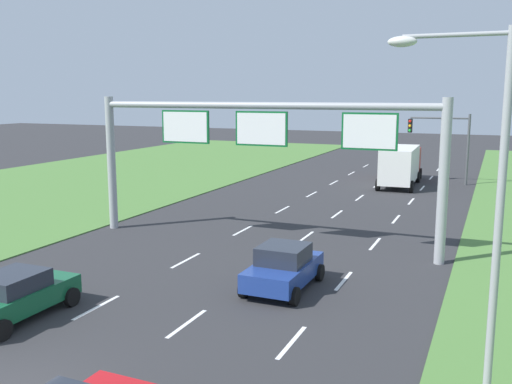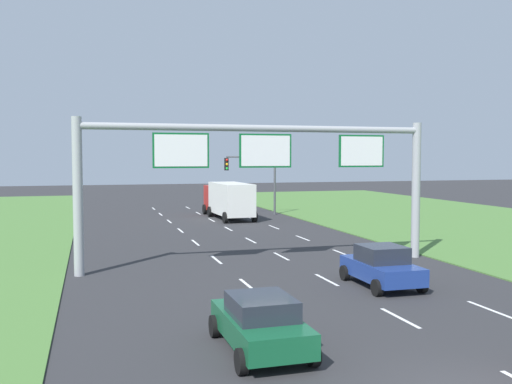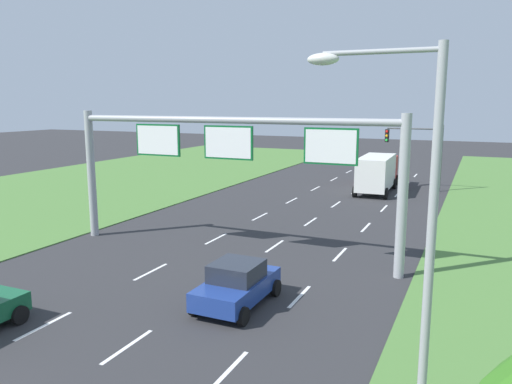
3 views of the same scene
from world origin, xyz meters
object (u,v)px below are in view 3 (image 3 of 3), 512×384
at_px(car_near_red, 237,284).
at_px(sign_gantry, 227,155).
at_px(box_truck, 378,172).
at_px(street_lamp, 411,227).
at_px(traffic_light_mast, 417,145).

xyz_separation_m(car_near_red, sign_gantry, (-3.29, 5.57, 4.10)).
distance_m(box_truck, sign_gantry, 21.65).
height_order(car_near_red, box_truck, box_truck).
bearing_deg(box_truck, street_lamp, -80.34).
distance_m(car_near_red, street_lamp, 9.96).
xyz_separation_m(box_truck, sign_gantry, (-3.30, -21.15, 3.25)).
distance_m(box_truck, traffic_light_mast, 4.07).
bearing_deg(sign_gantry, street_lamp, -49.04).
height_order(box_truck, street_lamp, street_lamp).
bearing_deg(sign_gantry, car_near_red, -59.41).
xyz_separation_m(sign_gantry, street_lamp, (10.02, -11.55, 0.16)).
bearing_deg(traffic_light_mast, box_truck, -146.68).
bearing_deg(car_near_red, sign_gantry, 120.97).
relative_size(car_near_red, street_lamp, 0.47).
bearing_deg(traffic_light_mast, car_near_red, -95.75).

